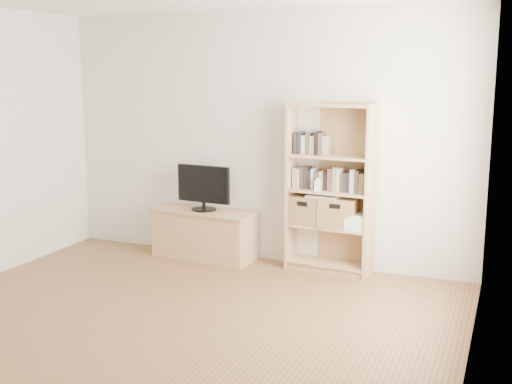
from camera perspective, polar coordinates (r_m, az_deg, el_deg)
The scene contains 13 objects.
floor at distance 4.88m, azimuth -10.65°, elevation -13.64°, with size 4.50×5.00×0.01m, color brown.
back_wall at distance 6.72m, azimuth 0.55°, elevation 4.78°, with size 4.50×0.02×2.60m, color silver.
right_wall at distance 3.78m, azimuth 18.60°, elevation -0.50°, with size 0.02×5.00×2.60m, color silver.
tv_stand at distance 6.96m, azimuth -4.61°, elevation -3.83°, with size 1.10×0.41×0.50m, color tan.
bookshelf at distance 6.39m, azimuth 6.57°, elevation 0.31°, with size 0.85×0.30×1.70m, color tan.
television at distance 6.85m, azimuth -4.68°, elevation 0.35°, with size 0.62×0.05×0.48m, color black.
books_row_mid at distance 6.40m, azimuth 6.65°, elevation 1.12°, with size 0.80×0.16×0.21m, color gray.
books_row_upper at distance 6.41m, azimuth 5.12°, elevation 4.31°, with size 0.40×0.15×0.21m, color gray.
baby_monitor at distance 6.33m, azimuth 5.49°, elevation 0.56°, with size 0.06×0.04×0.11m, color white.
basket_left at distance 6.51m, azimuth 4.64°, elevation -1.55°, with size 0.35×0.29×0.29m, color olive.
basket_right at distance 6.40m, azimuth 7.39°, elevation -1.79°, with size 0.36×0.30×0.30m, color olive.
laptop at distance 6.40m, azimuth 6.09°, elevation -0.37°, with size 0.32×0.22×0.03m, color white.
magazine_stack at distance 6.36m, azimuth 8.98°, elevation -2.68°, with size 0.19×0.28×0.13m, color silver.
Camera 1 is at (2.46, -3.71, 2.00)m, focal length 45.00 mm.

